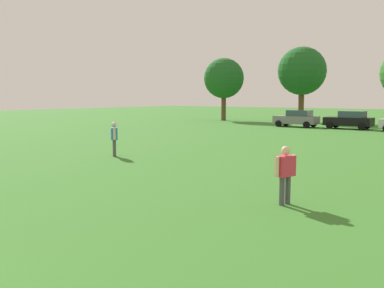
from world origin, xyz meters
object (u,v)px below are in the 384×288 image
(adult_bystander, at_px, (285,170))
(tree_left, at_px, (302,71))
(bystander_near_trees, at_px, (114,136))
(tree_far_left, at_px, (224,78))
(parked_car_gray_0, at_px, (297,118))
(parked_car_black_1, at_px, (349,120))

(adult_bystander, bearing_deg, tree_left, -140.65)
(bystander_near_trees, bearing_deg, tree_far_left, 154.01)
(adult_bystander, xyz_separation_m, bystander_near_trees, (-11.17, 4.15, 0.05))
(adult_bystander, relative_size, bystander_near_trees, 0.95)
(adult_bystander, height_order, tree_far_left, tree_far_left)
(parked_car_gray_0, height_order, tree_left, tree_left)
(adult_bystander, distance_m, bystander_near_trees, 11.92)
(tree_far_left, xyz_separation_m, tree_left, (8.97, 3.19, 0.74))
(parked_car_black_1, relative_size, tree_far_left, 0.55)
(parked_car_gray_0, xyz_separation_m, parked_car_black_1, (5.07, 0.29, 0.00))
(bystander_near_trees, height_order, parked_car_gray_0, bystander_near_trees)
(tree_left, bearing_deg, tree_far_left, -160.42)
(adult_bystander, relative_size, tree_left, 0.19)
(parked_car_gray_0, height_order, parked_car_black_1, same)
(bystander_near_trees, distance_m, tree_far_left, 34.46)
(bystander_near_trees, distance_m, parked_car_gray_0, 25.94)
(tree_far_left, bearing_deg, parked_car_gray_0, -24.78)
(adult_bystander, distance_m, parked_car_black_1, 31.19)
(adult_bystander, relative_size, parked_car_black_1, 0.39)
(bystander_near_trees, distance_m, parked_car_black_1, 26.51)
(adult_bystander, distance_m, tree_left, 42.13)
(bystander_near_trees, xyz_separation_m, parked_car_gray_0, (-1.09, 25.92, -0.18))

